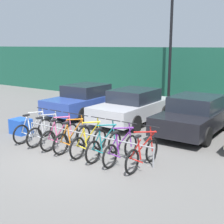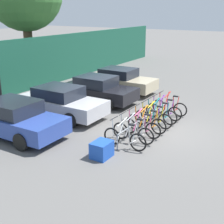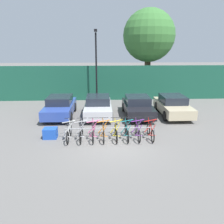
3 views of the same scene
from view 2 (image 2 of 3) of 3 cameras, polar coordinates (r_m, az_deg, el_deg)
The scene contains 16 objects.
ground_plane at distance 12.91m, azimuth 9.39°, elevation -3.26°, with size 120.00×120.00×0.00m, color #605E5B.
hoarding_wall at distance 18.09m, azimuth -19.59°, elevation 7.26°, with size 36.00×0.16×3.08m, color #19513D.
bike_rack at distance 12.81m, azimuth 6.38°, elevation -0.91°, with size 4.81×0.04×0.57m.
bicycle_white at distance 11.01m, azimuth 2.32°, elevation -4.78°, with size 0.68×1.71×1.05m.
bicycle_silver at distance 11.53m, azimuth 3.86°, elevation -3.71°, with size 0.68×1.71×1.05m.
bicycle_pink at distance 12.05m, azimuth 5.23°, elevation -2.75°, with size 0.68×1.71×1.05m.
bicycle_orange at distance 12.50m, azimuth 6.31°, elevation -1.99°, with size 0.68×1.71×1.05m.
bicycle_yellow at distance 13.06m, azimuth 7.53°, elevation -1.13°, with size 0.68×1.71×1.05m.
bicycle_teal at distance 13.55m, azimuth 8.51°, elevation -0.45°, with size 0.68×1.71×1.05m.
bicycle_purple at distance 14.06m, azimuth 9.42°, elevation 0.19°, with size 0.68×1.71×1.05m.
bicycle_red at distance 14.67m, azimuth 10.44°, elevation 0.91°, with size 0.68×1.71×1.05m.
car_blue at distance 12.55m, azimuth -17.41°, elevation -1.15°, with size 1.91×4.14×1.40m.
car_silver at distance 14.29m, azimuth -9.40°, elevation 1.82°, with size 1.91×4.18×1.40m.
car_black at distance 16.29m, azimuth -2.68°, elevation 4.10°, with size 1.91×4.02×1.40m.
car_beige at distance 18.43m, azimuth 1.41°, elevation 5.80°, with size 1.91×4.18×1.40m.
cargo_crate at distance 10.39m, azimuth -1.89°, elevation -6.88°, with size 0.70×0.56×0.55m, color blue.
Camera 2 is at (-11.21, -4.34, 4.71)m, focal length 50.00 mm.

